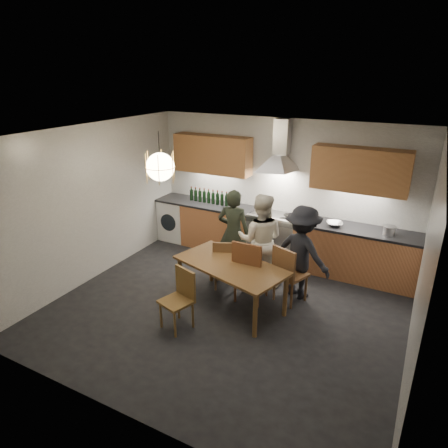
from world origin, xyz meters
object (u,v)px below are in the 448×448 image
at_px(wine_bottles, 209,196).
at_px(chair_front, 180,295).
at_px(dining_table, 231,269).
at_px(person_right, 302,252).
at_px(mixing_bowl, 334,224).
at_px(stock_pot, 389,231).
at_px(person_mid, 260,240).
at_px(person_left, 233,232).
at_px(chair_back_left, 226,261).

bearing_deg(wine_bottles, chair_front, -68.33).
relative_size(dining_table, person_right, 1.22).
bearing_deg(mixing_bowl, stock_pot, 0.78).
distance_m(dining_table, person_mid, 0.88).
bearing_deg(chair_front, dining_table, 81.21).
bearing_deg(person_right, person_left, 9.16).
bearing_deg(mixing_bowl, chair_back_left, -136.08).
bearing_deg(person_left, mixing_bowl, -162.37).
bearing_deg(mixing_bowl, person_left, -153.34).
bearing_deg(person_right, dining_table, 61.49).
height_order(dining_table, person_mid, person_mid).
bearing_deg(dining_table, wine_bottles, 143.48).
height_order(dining_table, stock_pot, stock_pot).
relative_size(person_left, person_mid, 0.97).
bearing_deg(mixing_bowl, dining_table, -121.74).
relative_size(mixing_bowl, stock_pot, 1.40).
relative_size(person_left, stock_pot, 7.81).
relative_size(person_mid, wine_bottles, 1.80).
distance_m(dining_table, chair_back_left, 0.53).
height_order(dining_table, wine_bottles, wine_bottles).
bearing_deg(wine_bottles, chair_back_left, -51.86).
distance_m(person_left, mixing_bowl, 1.73).
distance_m(chair_back_left, person_mid, 0.67).
relative_size(person_mid, mixing_bowl, 5.73).
bearing_deg(chair_front, person_right, 69.55).
xyz_separation_m(chair_front, wine_bottles, (-1.04, 2.62, 0.55)).
xyz_separation_m(person_left, wine_bottles, (-0.98, 0.86, 0.28)).
bearing_deg(dining_table, mixing_bowl, 74.11).
distance_m(chair_back_left, person_left, 0.65).
bearing_deg(person_left, stock_pot, -171.01).
bearing_deg(chair_back_left, person_mid, -155.87).
height_order(person_mid, stock_pot, person_mid).
bearing_deg(person_right, stock_pot, -120.44).
distance_m(person_mid, wine_bottles, 1.84).
xyz_separation_m(person_mid, person_right, (0.72, -0.07, -0.04)).
bearing_deg(person_mid, dining_table, 66.70).
bearing_deg(stock_pot, mixing_bowl, -179.22).
distance_m(person_mid, stock_pot, 2.07).
xyz_separation_m(chair_front, mixing_bowl, (1.47, 2.53, 0.44)).
bearing_deg(dining_table, stock_pot, 57.98).
height_order(person_left, stock_pot, person_left).
xyz_separation_m(person_mid, stock_pot, (1.85, 0.91, 0.18)).
relative_size(chair_back_left, person_mid, 0.55).
height_order(person_right, stock_pot, person_right).
relative_size(person_mid, stock_pot, 8.01).
height_order(person_mid, person_right, person_mid).
bearing_deg(wine_bottles, person_mid, -32.81).
height_order(chair_back_left, stock_pot, stock_pot).
height_order(chair_back_left, person_right, person_right).
distance_m(person_mid, mixing_bowl, 1.34).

